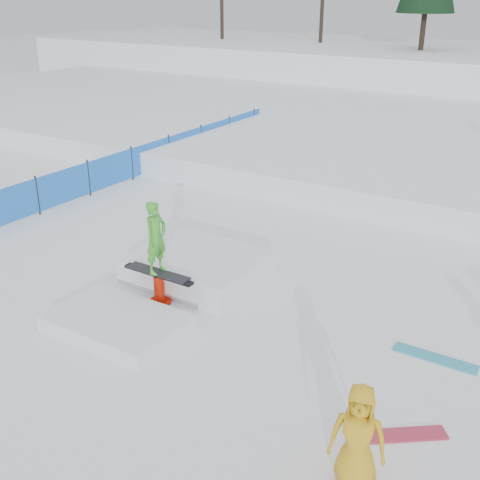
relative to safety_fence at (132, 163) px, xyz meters
The scene contains 7 objects.
ground 9.28m from the safety_fence, 45.44° to the right, with size 120.00×120.00×0.00m, color white.
snow_midrise 11.43m from the safety_fence, 55.34° to the left, with size 50.00×18.00×0.80m, color white.
safety_fence is the anchor object (origin of this frame).
spectator_yellow 13.79m from the safety_fence, 36.93° to the right, with size 0.71×0.46×1.45m, color gold.
loose_board_red 13.31m from the safety_fence, 32.61° to the right, with size 1.40×0.28×0.03m, color #A32941.
loose_board_teal 12.20m from the safety_fence, 24.16° to the right, with size 1.40×0.28×0.03m, color teal.
jib_rail_feature 8.05m from the safety_fence, 41.96° to the right, with size 2.60×4.40×2.11m.
Camera 1 is at (6.40, -7.34, 5.77)m, focal length 45.00 mm.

